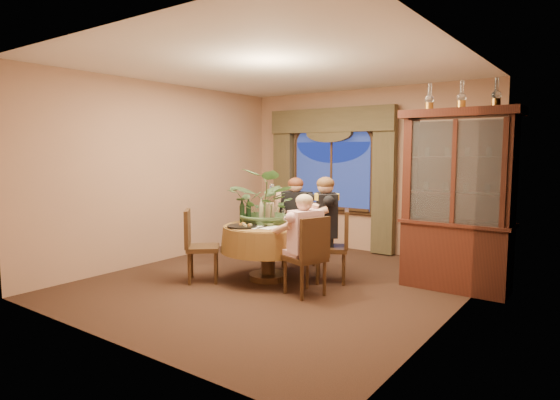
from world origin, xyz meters
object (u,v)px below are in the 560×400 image
Objects in this scene: person_pink at (305,245)px; wine_bottle_0 at (261,211)px; person_scarf at (327,228)px; olive_bowl at (269,224)px; chair_right at (305,256)px; wine_bottle_4 at (262,210)px; oil_lamp_left at (430,97)px; chair_back at (299,235)px; oil_lamp_right at (496,92)px; china_cabinet at (457,201)px; centerpiece_plant at (267,177)px; wine_bottle_1 at (249,211)px; wine_bottle_3 at (242,211)px; chair_front_left at (203,246)px; dining_table at (268,252)px; oil_lamp_center at (462,95)px; person_back at (296,222)px; wine_bottle_2 at (249,210)px; stoneware_vase at (270,213)px; chair_back_right at (331,246)px.

person_pink is 3.74× the size of wine_bottle_0.
olive_bowl is (-0.57, -0.54, 0.07)m from person_scarf.
chair_right is 1.21m from wine_bottle_4.
chair_back is at bearing -173.87° from oil_lamp_left.
china_cabinet is at bearing 180.00° from oil_lamp_right.
centerpiece_plant is 0.54m from wine_bottle_1.
wine_bottle_3 is (-2.57, -1.10, -0.21)m from china_cabinet.
wine_bottle_1 is (0.31, 0.59, 0.44)m from chair_front_left.
wine_bottle_4 is at bearing -161.08° from china_cabinet.
dining_table is 1.04× the size of person_pink.
person_pink is at bearing -137.09° from china_cabinet.
chair_right is at bearing -144.26° from oil_lamp_right.
wine_bottle_0 is (-2.36, -0.94, -1.50)m from oil_lamp_center.
person_pink is 1.20m from wine_bottle_1.
wine_bottle_0 is at bearing 79.22° from person_scarf.
centerpiece_plant is (-0.76, -0.33, 0.68)m from person_scarf.
chair_back is at bearing 84.41° from centerpiece_plant.
wine_bottle_1 is at bearing 66.58° from chair_back.
china_cabinet is at bearing -180.00° from person_back.
olive_bowl is (0.07, -0.08, 0.40)m from dining_table.
person_back is at bearing 65.19° from wine_bottle_2.
person_back is 4.81× the size of stoneware_vase.
olive_bowl is at bearing 94.09° from chair_back.
oil_lamp_center reaches higher than person_back.
chair_back and chair_front_left have the same top height.
wine_bottle_1 is at bearing 81.55° from chair_back_right.
oil_lamp_center is 1.00× the size of oil_lamp_right.
wine_bottle_1 is (-1.13, 0.29, 0.30)m from person_pink.
person_pink is at bearing -143.98° from oil_lamp_right.
chair_front_left is 2.91× the size of wine_bottle_3.
olive_bowl is at bearing -156.40° from oil_lamp_right.
centerpiece_plant is 3.38× the size of wine_bottle_2.
person_back is at bearing 74.07° from wine_bottle_4.
person_scarf is (0.69, -0.36, 0.22)m from chair_back.
chair_back_right is at bearing 83.49° from chair_front_left.
person_scarf reaches higher than chair_front_left.
person_scarf is (-0.13, 0.74, 0.22)m from chair_right.
wine_bottle_4 is at bearing -161.08° from oil_lamp_center.
wine_bottle_1 is at bearing 95.53° from person_pink.
stoneware_vase is (-2.64, -0.88, -1.53)m from oil_lamp_right.
oil_lamp_left reaches higher than dining_table.
chair_back_right is 1.07m from wine_bottle_0.
dining_table is 0.88m from chair_front_left.
chair_back is at bearing 56.61° from chair_right.
dining_table is 0.57× the size of china_cabinet.
oil_lamp_right is (0.78, 0.00, 0.00)m from oil_lamp_left.
person_scarf is at bearing 24.95° from wine_bottle_1.
wine_bottle_2 is (-2.59, -0.93, -1.50)m from oil_lamp_center.
wine_bottle_2 is at bearing 73.95° from person_scarf.
wine_bottle_0 is at bearing -139.09° from centerpiece_plant.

